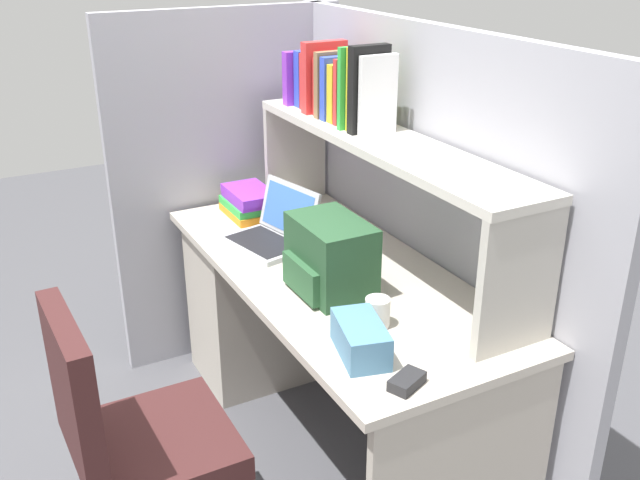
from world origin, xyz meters
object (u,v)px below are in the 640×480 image
Objects in this scene: tissue_box at (361,339)px; computer_mouse at (407,381)px; paper_cup at (377,312)px; laptop at (274,231)px; backpack at (329,257)px; office_chair at (139,468)px.

computer_mouse is at bearing 22.46° from tissue_box.
paper_cup is at bearing 138.46° from computer_mouse.
paper_cup is at bearing 145.70° from tissue_box.
tissue_box reaches higher than computer_mouse.
laptop is 3.90× the size of paper_cup.
computer_mouse is at bearing -8.14° from backpack.
backpack is 0.32× the size of office_chair.
computer_mouse is 0.20m from tissue_box.
laptop is 1.20× the size of backpack.
computer_mouse is (0.58, -0.08, -0.10)m from backpack.
backpack is 0.87m from office_chair.
tissue_box is at bearing -15.95° from backpack.
computer_mouse is 1.13× the size of paper_cup.
office_chair is (-0.11, -0.73, -0.38)m from paper_cup.
laptop is at bearing -178.66° from paper_cup.
tissue_box is (0.39, -0.11, -0.07)m from backpack.
backpack is 0.41m from tissue_box.
office_chair is (0.60, -0.72, -0.39)m from laptop.
laptop is 1.01m from office_chair.
tissue_box is 0.24× the size of office_chair.
laptop is 1.63× the size of tissue_box.
backpack is 3.25× the size of paper_cup.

